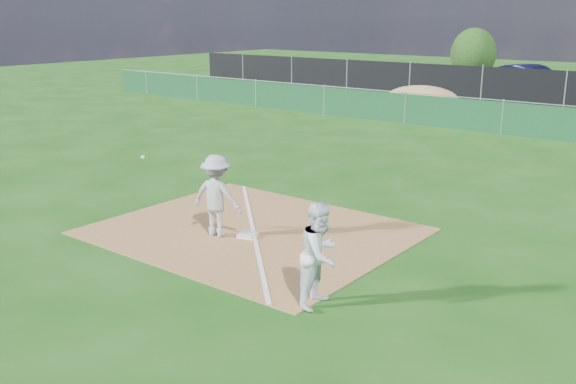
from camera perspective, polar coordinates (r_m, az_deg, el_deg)
The scene contains 12 objects.
ground at distance 20.60m, azimuth 13.57°, elevation 3.03°, with size 90.00×90.00×0.00m, color #174B10.
infield_dirt at distance 13.21m, azimuth -3.11°, elevation -3.49°, with size 6.00×5.00×0.02m, color olive.
foul_line at distance 13.21m, azimuth -3.11°, elevation -3.43°, with size 0.08×7.00×0.01m, color white.
green_fence at distance 25.07m, azimuth 18.50°, elevation 6.24°, with size 44.00×0.05×1.20m, color #113E20.
dirt_mound at distance 30.20m, azimuth 11.82°, elevation 8.14°, with size 3.38×2.60×1.17m, color #A2844E.
black_fence at distance 32.63m, azimuth 23.42°, elevation 8.29°, with size 46.00×0.04×1.80m, color black.
first_base at distance 12.85m, azimuth -3.61°, elevation -3.83°, with size 0.34×0.34×0.07m, color silver.
play_at_first at distance 12.75m, azimuth -6.36°, elevation -0.34°, with size 2.62×0.84×1.65m.
runner at distance 9.71m, azimuth 2.90°, elevation -5.58°, with size 0.79×0.62×1.63m, color white.
car_left at distance 38.17m, azimuth 19.40°, elevation 9.32°, with size 1.73×4.31×1.47m, color #B4B6BC.
car_mid at distance 37.20m, azimuth 20.73°, elevation 9.22°, with size 1.77×5.08×1.67m, color black.
tree_left at distance 44.45m, azimuth 16.14°, elevation 11.70°, with size 2.92×2.92×3.46m.
Camera 1 is at (8.24, -8.38, 4.32)m, focal length 40.00 mm.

